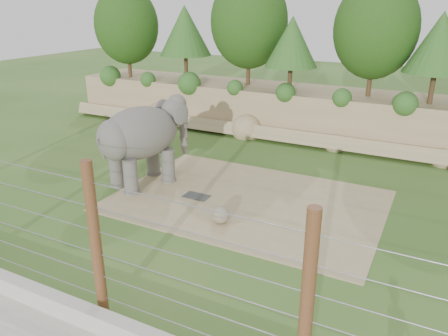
% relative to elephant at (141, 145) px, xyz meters
% --- Properties ---
extents(ground, '(90.00, 90.00, 0.00)m').
position_rel_elephant_xyz_m(ground, '(4.09, -2.57, -1.71)').
color(ground, '#366622').
rests_on(ground, ground).
extents(back_embankment, '(30.00, 5.52, 8.77)m').
position_rel_elephant_xyz_m(back_embankment, '(4.68, 10.11, 2.26)').
color(back_embankment, '#988761').
rests_on(back_embankment, ground).
extents(dirt_patch, '(10.00, 7.00, 0.02)m').
position_rel_elephant_xyz_m(dirt_patch, '(4.59, 0.43, -1.70)').
color(dirt_patch, tan).
rests_on(dirt_patch, ground).
extents(drain_grate, '(1.00, 0.60, 0.03)m').
position_rel_elephant_xyz_m(drain_grate, '(2.68, -0.17, -1.67)').
color(drain_grate, '#262628').
rests_on(drain_grate, dirt_patch).
extents(elephant, '(3.13, 4.58, 3.41)m').
position_rel_elephant_xyz_m(elephant, '(0.00, 0.00, 0.00)').
color(elephant, slate).
rests_on(elephant, ground).
extents(stone_ball, '(0.61, 0.61, 0.61)m').
position_rel_elephant_xyz_m(stone_ball, '(4.51, -1.64, -1.38)').
color(stone_ball, gray).
rests_on(stone_ball, dirt_patch).
extents(retaining_wall, '(26.00, 0.35, 0.50)m').
position_rel_elephant_xyz_m(retaining_wall, '(4.09, -7.57, -1.46)').
color(retaining_wall, '#B6B4A8').
rests_on(retaining_wall, ground).
extents(barrier_fence, '(20.26, 0.26, 4.00)m').
position_rel_elephant_xyz_m(barrier_fence, '(4.09, -7.07, 0.29)').
color(barrier_fence, '#592B1F').
rests_on(barrier_fence, ground).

